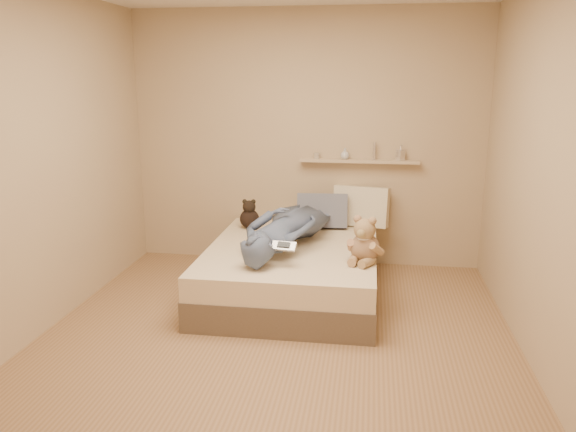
% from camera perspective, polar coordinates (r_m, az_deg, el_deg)
% --- Properties ---
extents(room, '(3.80, 3.80, 3.80)m').
position_cam_1_polar(room, '(3.94, -1.39, 4.79)').
color(room, '#916D4B').
rests_on(room, ground).
extents(bed, '(1.50, 1.90, 0.45)m').
position_cam_1_polar(bed, '(5.11, 0.46, -5.53)').
color(bed, brown).
rests_on(bed, floor).
extents(game_console, '(0.20, 0.10, 0.07)m').
position_cam_1_polar(game_console, '(4.46, -0.43, -3.07)').
color(game_console, '#A8AAAF').
rests_on(game_console, bed).
extents(teddy_bear, '(0.31, 0.33, 0.40)m').
position_cam_1_polar(teddy_bear, '(4.60, 7.77, -2.78)').
color(teddy_bear, '#8B644C').
rests_on(teddy_bear, bed).
extents(dark_plush, '(0.19, 0.19, 0.30)m').
position_cam_1_polar(dark_plush, '(5.61, -3.95, 0.03)').
color(dark_plush, black).
rests_on(dark_plush, bed).
extents(pillow_cream, '(0.58, 0.32, 0.42)m').
position_cam_1_polar(pillow_cream, '(5.74, 7.44, 1.00)').
color(pillow_cream, '#C3B69A').
rests_on(pillow_cream, bed).
extents(pillow_grey, '(0.51, 0.26, 0.37)m').
position_cam_1_polar(pillow_grey, '(5.63, 3.50, 0.52)').
color(pillow_grey, slate).
rests_on(pillow_grey, bed).
extents(person, '(0.94, 1.65, 0.37)m').
position_cam_1_polar(person, '(5.00, -0.05, -1.01)').
color(person, '#474F6F').
rests_on(person, bed).
extents(wall_shelf, '(1.20, 0.12, 0.03)m').
position_cam_1_polar(wall_shelf, '(5.74, 7.23, 5.57)').
color(wall_shelf, tan).
rests_on(wall_shelf, wall_back).
extents(shelf_bottles, '(0.92, 0.12, 0.18)m').
position_cam_1_polar(shelf_bottles, '(5.72, 7.85, 6.33)').
color(shelf_bottles, '#AEA495').
rests_on(shelf_bottles, wall_shelf).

